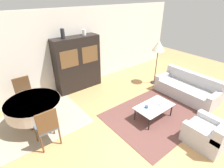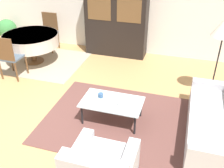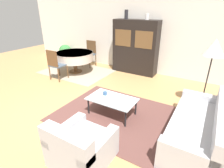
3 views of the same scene
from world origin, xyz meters
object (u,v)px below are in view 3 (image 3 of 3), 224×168
at_px(display_cabinet, 135,47).
at_px(vase_tall, 126,14).
at_px(bowl, 118,101).
at_px(couch, 200,128).
at_px(dining_chair_far, 90,52).
at_px(coffee_table, 112,100).
at_px(dining_chair_near, 55,63).
at_px(dining_table, 74,56).
at_px(floor_lamp, 214,49).
at_px(vase_short, 147,17).
at_px(cup, 105,93).
at_px(potted_plant, 65,52).
at_px(armchair, 81,147).

xyz_separation_m(display_cabinet, vase_tall, (-0.40, 0.00, 1.07)).
bearing_deg(bowl, couch, 4.59).
distance_m(couch, dining_chair_far, 5.07).
distance_m(coffee_table, bowl, 0.21).
bearing_deg(dining_chair_near, dining_table, 90.00).
xyz_separation_m(bowl, vase_tall, (-1.33, 2.89, 1.57)).
bearing_deg(display_cabinet, floor_lamp, -31.14).
xyz_separation_m(coffee_table, dining_table, (-2.61, 1.71, 0.23)).
bearing_deg(vase_short, bowl, -78.65).
height_order(cup, vase_tall, vase_tall).
relative_size(dining_chair_near, cup, 10.78).
bearing_deg(vase_short, coffee_table, -82.12).
bearing_deg(vase_short, dining_table, -153.13).
height_order(dining_chair_far, vase_short, vase_short).
bearing_deg(couch, dining_table, 69.44).
bearing_deg(dining_table, potted_plant, 146.21).
height_order(dining_table, dining_chair_far, dining_chair_far).
distance_m(dining_table, cup, 2.89).
xyz_separation_m(cup, potted_plant, (-3.80, 2.58, -0.05)).
distance_m(dining_chair_far, vase_tall, 2.06).
bearing_deg(dining_chair_far, vase_tall, -171.22).
bearing_deg(bowl, floor_lamp, 43.51).
bearing_deg(cup, couch, -0.28).
bearing_deg(floor_lamp, dining_chair_near, -172.71).
bearing_deg(potted_plant, dining_chair_near, -52.44).
distance_m(dining_chair_near, bowl, 2.93).
relative_size(dining_chair_near, floor_lamp, 0.61).
bearing_deg(dining_chair_far, dining_table, 90.00).
relative_size(couch, bowl, 13.66).
xyz_separation_m(dining_table, floor_lamp, (4.30, -0.35, 0.82)).
distance_m(armchair, dining_chair_far, 4.92).
distance_m(armchair, cup, 1.54).
distance_m(dining_table, vase_short, 2.83).
bearing_deg(dining_table, coffee_table, -33.21).
relative_size(bowl, vase_tall, 0.48).
bearing_deg(dining_table, display_cabinet, 30.99).
xyz_separation_m(display_cabinet, cup, (0.51, -2.75, -0.49)).
relative_size(display_cabinet, potted_plant, 2.63).
relative_size(armchair, bowl, 5.79).
xyz_separation_m(coffee_table, dining_chair_far, (-2.61, 2.60, 0.21)).
height_order(display_cabinet, dining_table, display_cabinet).
bearing_deg(couch, bowl, 94.59).
height_order(dining_chair_far, cup, dining_chair_far).
height_order(floor_lamp, vase_tall, vase_tall).
bearing_deg(vase_short, armchair, -81.07).
xyz_separation_m(dining_table, dining_chair_far, (0.00, 0.90, -0.02)).
height_order(cup, vase_short, vase_short).
distance_m(cup, vase_short, 3.14).
height_order(coffee_table, dining_chair_far, dining_chair_far).
xyz_separation_m(couch, vase_short, (-2.16, 2.77, 1.67)).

